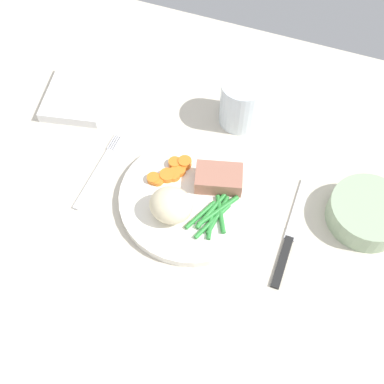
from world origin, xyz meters
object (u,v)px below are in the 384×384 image
at_px(knife, 291,233).
at_px(salad_bowl, 368,212).
at_px(dinner_plate, 192,198).
at_px(napkin, 77,96).
at_px(water_glass, 241,105).
at_px(fork, 98,170).
at_px(meat_portion, 219,178).

height_order(knife, salad_bowl, salad_bowl).
distance_m(dinner_plate, napkin, 0.32).
bearing_deg(dinner_plate, water_glass, 84.23).
bearing_deg(water_glass, fork, -134.01).
bearing_deg(napkin, salad_bowl, -7.04).
xyz_separation_m(dinner_plate, salad_bowl, (0.27, 0.07, 0.02)).
height_order(fork, water_glass, water_glass).
height_order(meat_portion, knife, meat_portion).
distance_m(fork, salad_bowl, 0.45).
bearing_deg(dinner_plate, knife, -0.96).
relative_size(fork, napkin, 1.24).
height_order(meat_portion, salad_bowl, meat_portion).
relative_size(dinner_plate, water_glass, 2.67).
relative_size(meat_portion, napkin, 0.58).
bearing_deg(fork, napkin, 126.44).
relative_size(knife, water_glass, 2.28).
xyz_separation_m(salad_bowl, napkin, (-0.56, 0.07, -0.01)).
relative_size(knife, salad_bowl, 1.65).
bearing_deg(meat_portion, salad_bowl, 6.72).
distance_m(meat_portion, fork, 0.21).
distance_m(water_glass, napkin, 0.31).
relative_size(dinner_plate, meat_portion, 3.14).
bearing_deg(knife, salad_bowl, 32.01).
bearing_deg(salad_bowl, napkin, 172.96).
bearing_deg(meat_portion, knife, -16.58).
height_order(water_glass, napkin, water_glass).
distance_m(salad_bowl, napkin, 0.56).
bearing_deg(salad_bowl, meat_portion, -173.28).
relative_size(water_glass, salad_bowl, 0.73).
relative_size(fork, water_glass, 1.84).
xyz_separation_m(fork, knife, (0.34, -0.00, -0.00)).
bearing_deg(napkin, meat_portion, -16.98).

